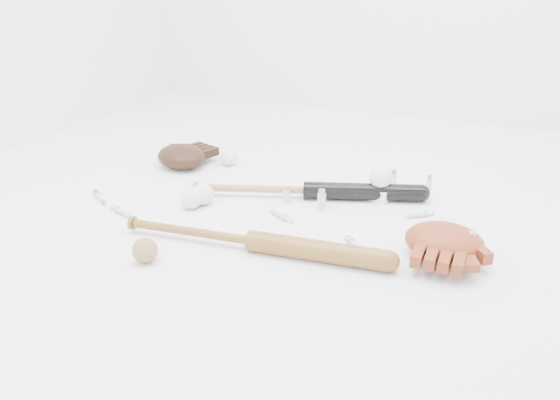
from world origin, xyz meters
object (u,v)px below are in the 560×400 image
at_px(bat_wood, 251,241).
at_px(glove_dark, 181,156).
at_px(bat_dark, 306,190).
at_px(pedestal, 379,193).

height_order(bat_wood, glove_dark, glove_dark).
distance_m(bat_dark, glove_dark, 0.62).
distance_m(glove_dark, pedestal, 0.86).
bearing_deg(bat_dark, glove_dark, 150.78).
relative_size(bat_dark, glove_dark, 3.35).
height_order(bat_dark, bat_wood, same).
xyz_separation_m(bat_dark, pedestal, (0.25, 0.10, -0.01)).
relative_size(bat_wood, glove_dark, 3.30).
relative_size(bat_dark, pedestal, 11.15).
distance_m(bat_wood, pedestal, 0.60).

